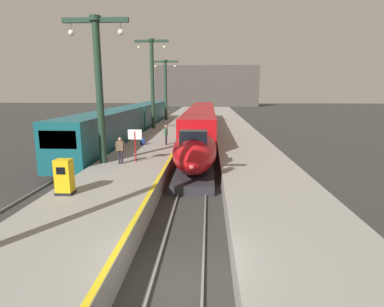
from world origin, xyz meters
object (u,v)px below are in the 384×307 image
station_column_distant (166,84)px  passenger_near_edge (166,133)px  regional_train_adjacent (132,121)px  ticket_machine_yellow (64,178)px  highspeed_train_main (201,124)px  station_column_far (152,76)px  rolling_suitcase (143,141)px  station_column_mid (99,77)px  passenger_mid_platform (120,148)px  departure_info_board (135,139)px

station_column_distant → passenger_near_edge: 23.56m
regional_train_adjacent → station_column_distant: size_ratio=4.00×
ticket_machine_yellow → passenger_near_edge: bearing=77.8°
passenger_near_edge → ticket_machine_yellow: 13.27m
highspeed_train_main → station_column_far: (-5.90, 2.86, 5.32)m
rolling_suitcase → ticket_machine_yellow: bearing=-93.5°
rolling_suitcase → highspeed_train_main: bearing=61.5°
highspeed_train_main → station_column_distant: (-5.90, 14.23, 4.63)m
regional_train_adjacent → station_column_mid: 17.38m
regional_train_adjacent → rolling_suitcase: regional_train_adjacent is taller
station_column_far → passenger_mid_platform: station_column_far is taller
passenger_near_edge → departure_info_board: size_ratio=0.80×
station_column_mid → station_column_distant: (0.00, 29.72, 0.12)m
station_column_mid → station_column_far: (0.00, 18.35, 0.81)m
departure_info_board → station_column_distant: bearing=94.0°
station_column_mid → passenger_near_edge: bearing=65.2°
station_column_far → rolling_suitcase: size_ratio=10.64×
highspeed_train_main → passenger_near_edge: size_ratio=22.96×
passenger_mid_platform → ticket_machine_yellow: (-0.85, -5.93, -0.25)m
regional_train_adjacent → station_column_far: 5.81m
regional_train_adjacent → station_column_distant: bearing=80.4°
ticket_machine_yellow → passenger_mid_platform: bearing=81.8°
station_column_distant → departure_info_board: 29.71m
passenger_mid_platform → departure_info_board: (0.83, 0.59, 0.52)m
highspeed_train_main → station_column_mid: bearing=-110.9°
station_column_mid → passenger_mid_platform: size_ratio=5.27×
station_column_mid → passenger_near_edge: size_ratio=5.27×
station_column_far → passenger_mid_platform: bearing=-86.3°
station_column_mid → station_column_distant: bearing=90.0°
station_column_mid → passenger_mid_platform: bearing=-11.2°
highspeed_train_main → passenger_mid_platform: (-4.70, -15.72, 0.12)m
passenger_near_edge → ticket_machine_yellow: bearing=-102.2°
ticket_machine_yellow → station_column_mid: bearing=93.3°
passenger_mid_platform → station_column_far: bearing=93.7°
passenger_mid_platform → departure_info_board: 1.14m
station_column_far → rolling_suitcase: station_column_far is taller
passenger_near_edge → departure_info_board: departure_info_board is taller
station_column_distant → departure_info_board: station_column_distant is taller
station_column_distant → ticket_machine_yellow: 36.20m
regional_train_adjacent → station_column_far: (2.20, 1.66, 5.11)m
regional_train_adjacent → passenger_near_edge: bearing=-61.6°
regional_train_adjacent → station_column_far: bearing=37.0°
highspeed_train_main → regional_train_adjacent: 8.19m
departure_info_board → station_column_far: bearing=96.4°
regional_train_adjacent → departure_info_board: size_ratio=17.26×
passenger_near_edge → departure_info_board: bearing=-99.7°
regional_train_adjacent → passenger_mid_platform: size_ratio=21.66×
station_column_far → ticket_machine_yellow: bearing=-89.2°
passenger_mid_platform → ticket_machine_yellow: passenger_mid_platform is taller
highspeed_train_main → regional_train_adjacent: size_ratio=1.06×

